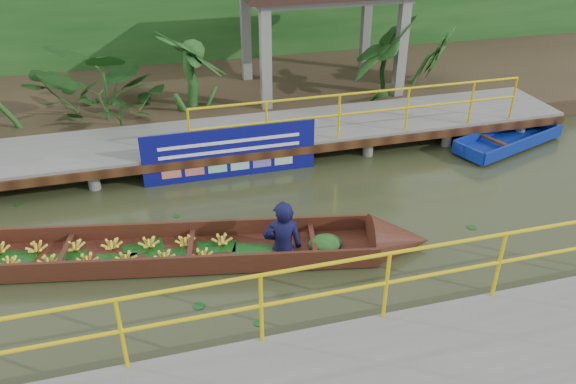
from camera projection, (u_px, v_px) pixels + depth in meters
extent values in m
plane|color=#282F17|center=(268.00, 239.00, 9.93)|extent=(80.00, 80.00, 0.00)
cube|color=#34271A|center=(207.00, 90.00, 16.11)|extent=(30.00, 8.00, 0.45)
cube|color=slate|center=(231.00, 135.00, 12.62)|extent=(16.00, 2.00, 0.15)
cube|color=#311A0D|center=(240.00, 157.00, 11.82)|extent=(16.00, 0.12, 0.18)
cylinder|color=yellow|center=(364.00, 93.00, 11.93)|extent=(7.50, 0.05, 0.05)
cylinder|color=yellow|center=(363.00, 112.00, 12.15)|extent=(7.50, 0.05, 0.05)
cylinder|color=yellow|center=(363.00, 115.00, 12.17)|extent=(0.05, 0.05, 1.00)
cylinder|color=slate|center=(41.00, 185.00, 11.17)|extent=(0.24, 0.24, 0.55)
cylinder|color=slate|center=(49.00, 152.00, 12.51)|extent=(0.24, 0.24, 0.55)
cylinder|color=slate|center=(144.00, 173.00, 11.63)|extent=(0.24, 0.24, 0.55)
cylinder|color=slate|center=(140.00, 142.00, 12.97)|extent=(0.24, 0.24, 0.55)
cylinder|color=slate|center=(239.00, 162.00, 12.09)|extent=(0.24, 0.24, 0.55)
cylinder|color=slate|center=(226.00, 133.00, 13.43)|extent=(0.24, 0.24, 0.55)
cylinder|color=slate|center=(327.00, 151.00, 12.55)|extent=(0.24, 0.24, 0.55)
cylinder|color=slate|center=(306.00, 124.00, 13.89)|extent=(0.24, 0.24, 0.55)
cylinder|color=slate|center=(408.00, 141.00, 13.01)|extent=(0.24, 0.24, 0.55)
cylinder|color=slate|center=(380.00, 116.00, 14.35)|extent=(0.24, 0.24, 0.55)
cylinder|color=slate|center=(484.00, 132.00, 13.47)|extent=(0.24, 0.24, 0.55)
cylinder|color=slate|center=(450.00, 109.00, 14.81)|extent=(0.24, 0.24, 0.55)
cylinder|color=slate|center=(239.00, 162.00, 12.09)|extent=(0.24, 0.24, 0.55)
cylinder|color=yellow|center=(405.00, 251.00, 6.79)|extent=(10.00, 0.05, 0.05)
cylinder|color=yellow|center=(401.00, 280.00, 7.01)|extent=(10.00, 0.05, 0.05)
cylinder|color=yellow|center=(401.00, 283.00, 7.04)|extent=(0.05, 0.05, 1.00)
cube|color=slate|center=(266.00, 63.00, 13.70)|extent=(0.25, 0.25, 2.80)
cube|color=slate|center=(401.00, 52.00, 14.52)|extent=(0.25, 0.25, 2.80)
cube|color=slate|center=(246.00, 39.00, 15.71)|extent=(0.25, 0.25, 2.80)
cube|color=slate|center=(366.00, 31.00, 16.54)|extent=(0.25, 0.25, 2.80)
cube|color=#174415|center=(191.00, 8.00, 17.33)|extent=(30.00, 0.80, 4.00)
cube|color=#39180F|center=(129.00, 257.00, 9.36)|extent=(8.28, 2.61, 0.06)
cube|color=#39180F|center=(133.00, 232.00, 9.74)|extent=(8.09, 1.66, 0.35)
cube|color=#39180F|center=(122.00, 269.00, 8.84)|extent=(8.09, 1.66, 0.35)
cone|color=#39180F|center=(400.00, 241.00, 9.61)|extent=(1.20, 1.17, 0.99)
ellipsoid|color=#174415|center=(325.00, 243.00, 9.52)|extent=(0.65, 0.56, 0.27)
imported|color=#0E0E33|center=(283.00, 202.00, 9.06)|extent=(0.74, 0.56, 1.83)
cube|color=navy|center=(508.00, 142.00, 13.26)|extent=(3.00, 1.76, 0.10)
cube|color=navy|center=(494.00, 132.00, 13.51)|extent=(2.73, 1.00, 0.29)
cube|color=navy|center=(525.00, 144.00, 12.89)|extent=(2.73, 1.00, 0.29)
cube|color=navy|center=(468.00, 153.00, 12.50)|extent=(0.34, 0.83, 0.29)
cone|color=navy|center=(549.00, 125.00, 14.03)|extent=(0.81, 0.95, 0.80)
cube|color=#311A0D|center=(496.00, 141.00, 12.95)|extent=(0.37, 0.85, 0.05)
cube|color=navy|center=(231.00, 153.00, 11.70)|extent=(3.65, 0.03, 1.14)
cube|color=white|center=(230.00, 142.00, 11.55)|extent=(2.96, 0.01, 0.07)
cube|color=white|center=(231.00, 151.00, 11.65)|extent=(2.96, 0.01, 0.07)
imported|color=#174415|center=(108.00, 78.00, 13.06)|extent=(1.65, 1.65, 2.07)
imported|color=#174415|center=(194.00, 71.00, 13.52)|extent=(1.65, 1.65, 2.07)
imported|color=#174415|center=(385.00, 56.00, 14.67)|extent=(1.65, 1.65, 2.07)
imported|color=#174415|center=(437.00, 51.00, 15.02)|extent=(1.65, 1.65, 2.07)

